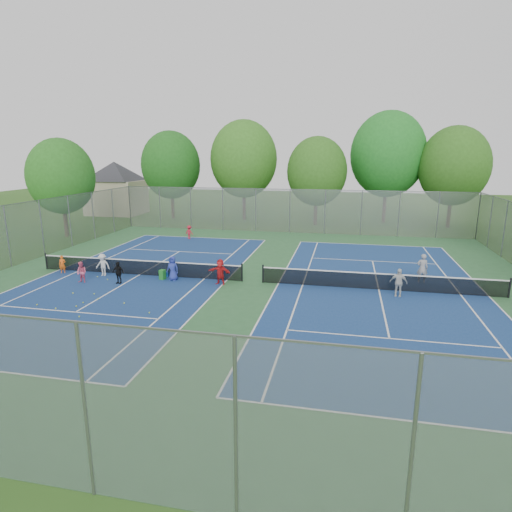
{
  "coord_description": "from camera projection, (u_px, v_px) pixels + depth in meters",
  "views": [
    {
      "loc": [
        5.06,
        -22.91,
        7.21
      ],
      "look_at": [
        0.0,
        1.0,
        1.3
      ],
      "focal_mm": 30.0,
      "sensor_mm": 36.0,
      "label": 1
    }
  ],
  "objects": [
    {
      "name": "tennis_ball_9",
      "position": [
        79.0,
        317.0,
        19.18
      ],
      "size": [
        0.07,
        0.07,
        0.07
      ],
      "primitive_type": "sphere",
      "color": "#BBCD2F",
      "rests_on": "ground"
    },
    {
      "name": "student_b",
      "position": [
        82.0,
        272.0,
        24.22
      ],
      "size": [
        0.65,
        0.54,
        1.22
      ],
      "primitive_type": "imported",
      "rotation": [
        0.0,
        0.0,
        -0.14
      ],
      "color": "#DE567A",
      "rests_on": "ground"
    },
    {
      "name": "tennis_ball_2",
      "position": [
        98.0,
        299.0,
        21.55
      ],
      "size": [
        0.07,
        0.07,
        0.07
      ],
      "primitive_type": "sphere",
      "color": "#B8D832",
      "rests_on": "ground"
    },
    {
      "name": "tennis_ball_1",
      "position": [
        94.0,
        294.0,
        22.29
      ],
      "size": [
        0.07,
        0.07,
        0.07
      ],
      "primitive_type": "sphere",
      "color": "#BEE034",
      "rests_on": "ground"
    },
    {
      "name": "tennis_ball_7",
      "position": [
        83.0,
        303.0,
        20.98
      ],
      "size": [
        0.07,
        0.07,
        0.07
      ],
      "primitive_type": "sphere",
      "color": "#A7C82E",
      "rests_on": "ground"
    },
    {
      "name": "court_right",
      "position": [
        379.0,
        290.0,
        23.08
      ],
      "size": [
        10.97,
        23.77,
        0.01
      ],
      "primitive_type": "cube",
      "color": "navy",
      "rests_on": "court_pad"
    },
    {
      "name": "child_far_baseline",
      "position": [
        189.0,
        232.0,
        36.61
      ],
      "size": [
        0.84,
        0.63,
        1.16
      ],
      "primitive_type": "imported",
      "rotation": [
        0.0,
        0.0,
        2.85
      ],
      "color": "red",
      "rests_on": "ground"
    },
    {
      "name": "tree_nl",
      "position": [
        244.0,
        159.0,
        46.03
      ],
      "size": [
        7.2,
        7.2,
        10.69
      ],
      "color": "#443326",
      "rests_on": "ground"
    },
    {
      "name": "tree_nw",
      "position": [
        171.0,
        165.0,
        46.84
      ],
      "size": [
        6.4,
        6.4,
        9.58
      ],
      "color": "#443326",
      "rests_on": "ground"
    },
    {
      "name": "student_f",
      "position": [
        220.0,
        272.0,
        23.89
      ],
      "size": [
        1.42,
        0.71,
        1.46
      ],
      "primitive_type": "imported",
      "rotation": [
        0.0,
        0.0,
        -0.21
      ],
      "color": "red",
      "rests_on": "ground"
    },
    {
      "name": "tree_side_w",
      "position": [
        61.0,
        176.0,
        36.59
      ],
      "size": [
        5.6,
        5.6,
        8.47
      ],
      "color": "#443326",
      "rests_on": "ground"
    },
    {
      "name": "tennis_ball_5",
      "position": [
        149.0,
        313.0,
        19.65
      ],
      "size": [
        0.07,
        0.07,
        0.07
      ],
      "primitive_type": "sphere",
      "color": "#BBD531",
      "rests_on": "ground"
    },
    {
      "name": "net_right",
      "position": [
        379.0,
        282.0,
        22.98
      ],
      "size": [
        12.87,
        0.1,
        0.91
      ],
      "primitive_type": "cube",
      "color": "black",
      "rests_on": "ground"
    },
    {
      "name": "fence_west",
      "position": [
        8.0,
        237.0,
        27.24
      ],
      "size": [
        0.1,
        32.0,
        4.0
      ],
      "primitive_type": "cube",
      "rotation": [
        0.0,
        0.0,
        1.57
      ],
      "color": "gray",
      "rests_on": "ground"
    },
    {
      "name": "tennis_ball_0",
      "position": [
        73.0,
        293.0,
        22.41
      ],
      "size": [
        0.07,
        0.07,
        0.07
      ],
      "primitive_type": "sphere",
      "color": "#CFE835",
      "rests_on": "ground"
    },
    {
      "name": "tennis_ball_3",
      "position": [
        76.0,
        307.0,
        20.49
      ],
      "size": [
        0.07,
        0.07,
        0.07
      ],
      "primitive_type": "sphere",
      "color": "gold",
      "rests_on": "ground"
    },
    {
      "name": "tennis_ball_4",
      "position": [
        124.0,
        303.0,
        20.9
      ],
      "size": [
        0.07,
        0.07,
        0.07
      ],
      "primitive_type": "sphere",
      "color": "#E2F238",
      "rests_on": "ground"
    },
    {
      "name": "fence_north",
      "position": [
        290.0,
        211.0,
        39.24
      ],
      "size": [
        32.0,
        0.1,
        4.0
      ],
      "primitive_type": "cube",
      "color": "gray",
      "rests_on": "ground"
    },
    {
      "name": "fence_south",
      "position": [
        86.0,
        412.0,
        8.81
      ],
      "size": [
        32.0,
        0.1,
        4.0
      ],
      "primitive_type": "cube",
      "color": "gray",
      "rests_on": "ground"
    },
    {
      "name": "tree_nr",
      "position": [
        388.0,
        154.0,
        43.85
      ],
      "size": [
        7.6,
        7.6,
        11.42
      ],
      "color": "#443326",
      "rests_on": "ground"
    },
    {
      "name": "court_left",
      "position": [
        140.0,
        275.0,
        25.9
      ],
      "size": [
        10.97,
        23.77,
        0.01
      ],
      "primitive_type": "cube",
      "color": "navy",
      "rests_on": "court_pad"
    },
    {
      "name": "house",
      "position": [
        115.0,
        179.0,
        50.75
      ],
      "size": [
        11.03,
        11.03,
        7.3
      ],
      "color": "#B7A88C",
      "rests_on": "ground"
    },
    {
      "name": "tree_nc",
      "position": [
        317.0,
        171.0,
        42.79
      ],
      "size": [
        6.0,
        6.0,
        8.85
      ],
      "color": "#443326",
      "rests_on": "ground"
    },
    {
      "name": "teen_court_b",
      "position": [
        398.0,
        282.0,
        21.9
      ],
      "size": [
        0.91,
        0.46,
        1.48
      ],
      "primitive_type": "imported",
      "rotation": [
        0.0,
        0.0,
        -0.12
      ],
      "color": "silver",
      "rests_on": "ground"
    },
    {
      "name": "ball_hopper",
      "position": [
        162.0,
        275.0,
        24.9
      ],
      "size": [
        0.36,
        0.36,
        0.59
      ],
      "primitive_type": "cube",
      "rotation": [
        0.0,
        0.0,
        -0.26
      ],
      "color": "#278F2C",
      "rests_on": "ground"
    },
    {
      "name": "tennis_ball_6",
      "position": [
        37.0,
        305.0,
        20.69
      ],
      "size": [
        0.07,
        0.07,
        0.07
      ],
      "primitive_type": "sphere",
      "color": "#C7D631",
      "rests_on": "ground"
    },
    {
      "name": "tennis_ball_8",
      "position": [
        98.0,
        277.0,
        25.35
      ],
      "size": [
        0.07,
        0.07,
        0.07
      ],
      "primitive_type": "sphere",
      "color": "#CFE234",
      "rests_on": "ground"
    },
    {
      "name": "net_left",
      "position": [
        139.0,
        268.0,
        25.79
      ],
      "size": [
        12.87,
        0.1,
        0.91
      ],
      "primitive_type": "cube",
      "color": "black",
      "rests_on": "ground"
    },
    {
      "name": "ground",
      "position": [
        252.0,
        282.0,
        24.49
      ],
      "size": [
        120.0,
        120.0,
        0.0
      ],
      "primitive_type": "plane",
      "color": "#2A5219",
      "rests_on": "ground"
    },
    {
      "name": "tennis_ball_10",
      "position": [
        108.0,
        280.0,
        24.79
      ],
      "size": [
        0.07,
        0.07,
        0.07
      ],
      "primitive_type": "sphere",
      "color": "#A2C42D",
      "rests_on": "ground"
    },
    {
      "name": "student_d",
      "position": [
        118.0,
        273.0,
        24.06
      ],
      "size": [
        0.78,
        0.4,
        1.27
      ],
      "primitive_type": "imported",
      "rotation": [
        0.0,
        0.0,
        -0.12
      ],
      "color": "black",
      "rests_on": "ground"
    },
    {
      "name": "ball_crate",
      "position": [
        166.0,
        274.0,
        25.56
      ],
      "size": [
        0.48,
        0.48,
        0.31
      ],
      "primitive_type": "cube",
      "rotation": [
        0.0,
        0.0,
        -0.39
      ],
      "color": "blue",
      "rests_on": "ground"
    },
    {
      "name": "tennis_ball_11",
      "position": [
        56.0,
        309.0,
        20.2
      ],
      "size": [
        0.07,
        0.07,
        0.07
      ],
      "primitive_type": "sphere",
      "color": "#D4EC37",
      "rests_on": "ground"
    },
    {
      "name": "student_c",
      "position": [
        103.0,
        265.0,
        25.59
      ],
      "size": [
        0.89,
        0.53,
        1.36
      ],
      "primitive_type": "imported",
      "rotation": [
        0.0,
        0.0,
        0.03
      ],
      "color": "silver",
      "rests_on": "ground"
    },
    {
      "name": "student_a",
      "position": [
        62.0,
        264.0,
        26.17
      ],
      "size": [
        0.46,
        0.37,
        1.11
      ],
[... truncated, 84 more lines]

